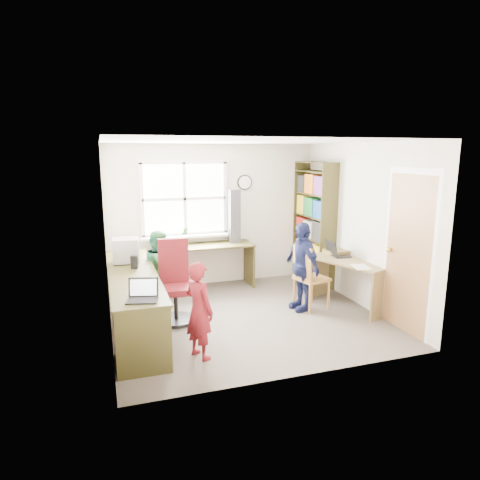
{
  "coord_description": "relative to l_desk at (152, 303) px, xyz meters",
  "views": [
    {
      "loc": [
        -1.83,
        -5.34,
        2.27
      ],
      "look_at": [
        0.0,
        0.25,
        1.05
      ],
      "focal_mm": 32.0,
      "sensor_mm": 36.0,
      "label": 1
    }
  ],
  "objects": [
    {
      "name": "room",
      "position": [
        1.32,
        0.38,
        0.76
      ],
      "size": [
        3.64,
        3.44,
        2.44
      ],
      "color": "#4A413A",
      "rests_on": "ground"
    },
    {
      "name": "l_desk",
      "position": [
        0.0,
        0.0,
        0.0
      ],
      "size": [
        2.38,
        2.95,
        0.75
      ],
      "color": "#3D3718",
      "rests_on": "ground"
    },
    {
      "name": "right_desk",
      "position": [
        2.89,
        0.22,
        0.05
      ],
      "size": [
        0.95,
        1.33,
        0.7
      ],
      "rotation": [
        0.0,
        0.0,
        0.36
      ],
      "color": "olive",
      "rests_on": "ground"
    },
    {
      "name": "bookshelf",
      "position": [
        2.96,
        1.47,
        0.55
      ],
      "size": [
        0.3,
        1.02,
        2.1
      ],
      "color": "#3D3718",
      "rests_on": "ground"
    },
    {
      "name": "swivel_chair",
      "position": [
        0.36,
        0.48,
        0.02
      ],
      "size": [
        0.56,
        0.56,
        1.11
      ],
      "rotation": [
        0.0,
        0.0,
        -0.09
      ],
      "color": "black",
      "rests_on": "ground"
    },
    {
      "name": "wooden_chair",
      "position": [
        2.27,
        0.3,
        0.06
      ],
      "size": [
        0.5,
        0.5,
        0.95
      ],
      "rotation": [
        0.0,
        0.0,
        0.24
      ],
      "color": "#AD7939",
      "rests_on": "ground"
    },
    {
      "name": "crt_monitor",
      "position": [
        -0.23,
        0.92,
        0.47
      ],
      "size": [
        0.38,
        0.34,
        0.34
      ],
      "rotation": [
        0.0,
        0.0,
        -0.08
      ],
      "color": "#A2A1A6",
      "rests_on": "l_desk"
    },
    {
      "name": "laptop_left",
      "position": [
        -0.17,
        -0.69,
        0.34
      ],
      "size": [
        0.37,
        0.33,
        0.21
      ],
      "rotation": [
        0.0,
        0.0,
        -0.25
      ],
      "color": "black",
      "rests_on": "l_desk"
    },
    {
      "name": "laptop_right",
      "position": [
        2.86,
        0.54,
        0.3
      ],
      "size": [
        0.31,
        0.36,
        0.24
      ],
      "rotation": [
        0.0,
        0.0,
        1.52
      ],
      "color": "black",
      "rests_on": "right_desk"
    },
    {
      "name": "speaker_a",
      "position": [
        -0.15,
        0.58,
        0.38
      ],
      "size": [
        0.11,
        0.11,
        0.18
      ],
      "rotation": [
        0.0,
        0.0,
        -0.2
      ],
      "color": "black",
      "rests_on": "l_desk"
    },
    {
      "name": "speaker_b",
      "position": [
        -0.16,
        1.12,
        0.38
      ],
      "size": [
        0.1,
        0.1,
        0.17
      ],
      "rotation": [
        0.0,
        0.0,
        -0.24
      ],
      "color": "black",
      "rests_on": "l_desk"
    },
    {
      "name": "cd_tower",
      "position": [
        1.61,
        1.78,
        0.74
      ],
      "size": [
        0.18,
        0.16,
        0.9
      ],
      "rotation": [
        0.0,
        0.0,
        0.01
      ],
      "color": "black",
      "rests_on": "l_desk"
    },
    {
      "name": "game_box",
      "position": [
        2.93,
        0.66,
        0.28
      ],
      "size": [
        0.35,
        0.35,
        0.06
      ],
      "rotation": [
        0.0,
        0.0,
        0.14
      ],
      "color": "#B61629",
      "rests_on": "right_desk"
    },
    {
      "name": "paper_a",
      "position": [
        -0.12,
        -0.03,
        0.3
      ],
      "size": [
        0.23,
        0.3,
        0.0
      ],
      "rotation": [
        0.0,
        0.0,
        0.13
      ],
      "color": "silver",
      "rests_on": "l_desk"
    },
    {
      "name": "paper_b",
      "position": [
        2.85,
        -0.14,
        0.25
      ],
      "size": [
        0.27,
        0.34,
        0.0
      ],
      "rotation": [
        0.0,
        0.0,
        -0.21
      ],
      "color": "silver",
      "rests_on": "right_desk"
    },
    {
      "name": "potted_plant",
      "position": [
        0.72,
        1.72,
        0.45
      ],
      "size": [
        0.2,
        0.17,
        0.32
      ],
      "primitive_type": "imported",
      "rotation": [
        0.0,
        0.0,
        0.2
      ],
      "color": "#2F7638",
      "rests_on": "l_desk"
    },
    {
      "name": "person_red",
      "position": [
        0.44,
        -0.68,
        0.1
      ],
      "size": [
        0.42,
        0.48,
        1.11
      ],
      "primitive_type": "imported",
      "rotation": [
        0.0,
        0.0,
        2.03
      ],
      "color": "maroon",
      "rests_on": "ground"
    },
    {
      "name": "person_green",
      "position": [
        0.24,
        1.01,
        0.13
      ],
      "size": [
        0.58,
        0.67,
        1.16
      ],
      "primitive_type": "imported",
      "rotation": [
        0.0,
        0.0,
        1.28
      ],
      "color": "#317B3C",
      "rests_on": "ground"
    },
    {
      "name": "person_navy",
      "position": [
        2.18,
        0.33,
        0.19
      ],
      "size": [
        0.41,
        0.79,
        1.29
      ],
      "primitive_type": "imported",
      "rotation": [
        0.0,
        0.0,
        -1.44
      ],
      "color": "#161C46",
      "rests_on": "ground"
    }
  ]
}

